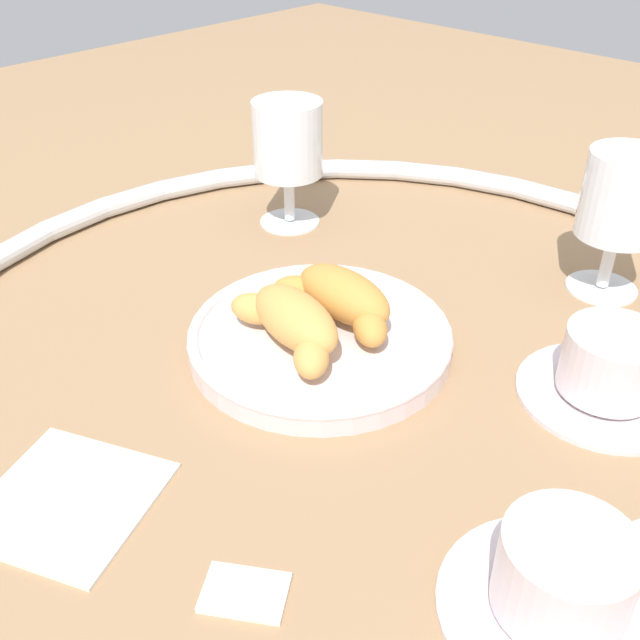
% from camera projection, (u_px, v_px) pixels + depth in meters
% --- Properties ---
extents(ground_plane, '(2.20, 2.20, 0.00)m').
position_uv_depth(ground_plane, '(355.00, 355.00, 0.63)').
color(ground_plane, '#997551').
extents(table_chrome_rim, '(0.80, 0.80, 0.02)m').
position_uv_depth(table_chrome_rim, '(355.00, 344.00, 0.62)').
color(table_chrome_rim, silver).
rests_on(table_chrome_rim, ground_plane).
extents(pastry_plate, '(0.23, 0.23, 0.02)m').
position_uv_depth(pastry_plate, '(320.00, 337.00, 0.63)').
color(pastry_plate, silver).
rests_on(pastry_plate, ground_plane).
extents(croissant_large, '(0.14, 0.07, 0.04)m').
position_uv_depth(croissant_large, '(341.00, 298.00, 0.63)').
color(croissant_large, '#CC893D').
rests_on(croissant_large, pastry_plate).
extents(croissant_small, '(0.13, 0.08, 0.04)m').
position_uv_depth(croissant_small, '(292.00, 322.00, 0.60)').
color(croissant_small, '#D6994C').
rests_on(croissant_small, pastry_plate).
extents(coffee_cup_near, '(0.14, 0.14, 0.06)m').
position_uv_depth(coffee_cup_near, '(611.00, 370.00, 0.57)').
color(coffee_cup_near, silver).
rests_on(coffee_cup_near, ground_plane).
extents(coffee_cup_far, '(0.14, 0.14, 0.06)m').
position_uv_depth(coffee_cup_far, '(564.00, 583.00, 0.41)').
color(coffee_cup_far, silver).
rests_on(coffee_cup_far, ground_plane).
extents(juice_glass_left, '(0.08, 0.08, 0.14)m').
position_uv_depth(juice_glass_left, '(288.00, 145.00, 0.79)').
color(juice_glass_left, white).
rests_on(juice_glass_left, ground_plane).
extents(juice_glass_right, '(0.08, 0.08, 0.14)m').
position_uv_depth(juice_glass_right, '(622.00, 202.00, 0.67)').
color(juice_glass_right, white).
rests_on(juice_glass_right, ground_plane).
extents(sugar_packet, '(0.06, 0.06, 0.01)m').
position_uv_depth(sugar_packet, '(245.00, 590.00, 0.43)').
color(sugar_packet, white).
rests_on(sugar_packet, ground_plane).
extents(folded_napkin, '(0.14, 0.14, 0.01)m').
position_uv_depth(folded_napkin, '(67.00, 499.00, 0.49)').
color(folded_napkin, silver).
rests_on(folded_napkin, ground_plane).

